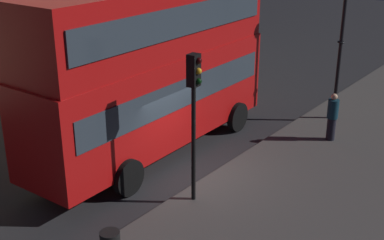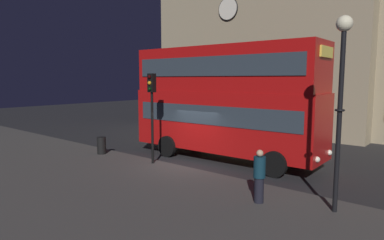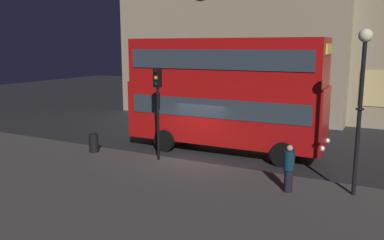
% 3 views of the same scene
% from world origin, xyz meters
% --- Properties ---
extents(ground_plane, '(80.00, 80.00, 0.00)m').
position_xyz_m(ground_plane, '(0.00, 0.00, 0.00)').
color(ground_plane, '#232326').
extents(sidewalk_slab, '(44.00, 9.65, 0.12)m').
position_xyz_m(sidewalk_slab, '(0.00, -5.42, 0.06)').
color(sidewalk_slab, '#423F3D').
rests_on(sidewalk_slab, ground).
extents(building_with_clock, '(17.09, 8.13, 14.07)m').
position_xyz_m(building_with_clock, '(-3.23, 14.02, 7.04)').
color(building_with_clock, tan).
rests_on(building_with_clock, ground).
extents(double_decker_bus, '(9.89, 2.96, 5.58)m').
position_xyz_m(double_decker_bus, '(0.68, 1.96, 3.13)').
color(double_decker_bus, '#B20F0F').
rests_on(double_decker_bus, ground).
extents(traffic_light_near_kerb, '(0.34, 0.37, 4.16)m').
position_xyz_m(traffic_light_near_kerb, '(-1.19, -1.14, 3.10)').
color(traffic_light_near_kerb, black).
rests_on(traffic_light_near_kerb, sidewalk_slab).
extents(street_lamp, '(0.45, 0.45, 5.67)m').
position_xyz_m(street_lamp, '(7.17, -1.65, 4.06)').
color(street_lamp, black).
rests_on(street_lamp, sidewalk_slab).
extents(pedestrian, '(0.38, 0.38, 1.71)m').
position_xyz_m(pedestrian, '(5.07, -2.44, 0.99)').
color(pedestrian, black).
rests_on(pedestrian, sidewalk_slab).
extents(litter_bin, '(0.46, 0.46, 0.89)m').
position_xyz_m(litter_bin, '(-4.71, -1.48, 0.57)').
color(litter_bin, black).
rests_on(litter_bin, sidewalk_slab).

